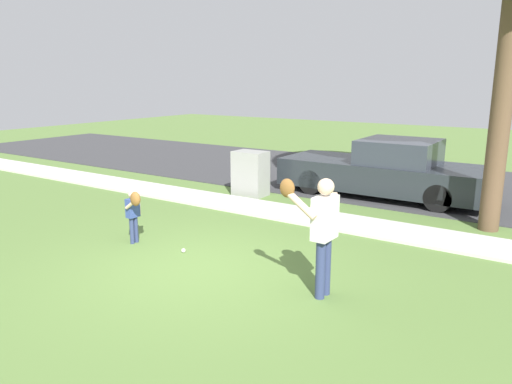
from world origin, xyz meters
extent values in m
plane|color=#567538|center=(0.00, 3.50, 0.00)|extent=(48.00, 48.00, 0.00)
cube|color=beige|center=(0.00, 3.60, 0.03)|extent=(36.00, 1.20, 0.06)
cube|color=#38383A|center=(0.00, 8.60, 0.01)|extent=(36.00, 6.80, 0.02)
cylinder|color=navy|center=(2.17, 0.11, 0.42)|extent=(0.13, 0.13, 0.84)
cylinder|color=navy|center=(2.17, 0.28, 0.42)|extent=(0.13, 0.13, 0.84)
cube|color=silver|center=(2.17, 0.20, 1.14)|extent=(0.24, 0.41, 0.60)
sphere|color=beige|center=(2.17, 0.20, 1.57)|extent=(0.23, 0.23, 0.23)
cylinder|color=beige|center=(1.91, -0.04, 1.35)|extent=(0.52, 0.11, 0.40)
ellipsoid|color=brown|center=(1.71, -0.04, 1.54)|extent=(0.22, 0.15, 0.26)
cylinder|color=beige|center=(2.18, 0.45, 1.16)|extent=(0.10, 0.10, 0.56)
cylinder|color=navy|center=(-1.74, 0.37, 0.25)|extent=(0.08, 0.08, 0.50)
cylinder|color=navy|center=(-1.74, 0.28, 0.25)|extent=(0.08, 0.08, 0.50)
cube|color=#33478C|center=(-1.74, 0.32, 0.67)|extent=(0.14, 0.24, 0.35)
sphere|color=beige|center=(-1.74, 0.32, 0.93)|extent=(0.13, 0.13, 0.13)
cylinder|color=beige|center=(-1.73, 0.47, 0.68)|extent=(0.06, 0.06, 0.33)
cylinder|color=beige|center=(-1.60, 0.17, 0.80)|extent=(0.31, 0.07, 0.24)
ellipsoid|color=brown|center=(-1.48, 0.17, 0.91)|extent=(0.22, 0.15, 0.26)
sphere|color=white|center=(-0.63, 0.43, 0.04)|extent=(0.07, 0.07, 0.07)
cube|color=gray|center=(-2.09, 4.68, 0.58)|extent=(0.85, 0.58, 1.16)
cylinder|color=brown|center=(3.60, 4.84, 2.73)|extent=(0.39, 0.39, 5.45)
cube|color=#23282D|center=(0.81, 6.49, 0.55)|extent=(5.20, 1.95, 0.70)
cube|color=#2D333D|center=(1.20, 6.49, 1.20)|extent=(1.82, 1.79, 0.60)
cylinder|color=black|center=(-0.81, 5.63, 0.34)|extent=(0.64, 0.22, 0.64)
cylinder|color=black|center=(-0.81, 7.36, 0.34)|extent=(0.64, 0.22, 0.64)
cylinder|color=black|center=(2.42, 5.63, 0.34)|extent=(0.64, 0.22, 0.64)
cylinder|color=black|center=(2.42, 7.36, 0.34)|extent=(0.64, 0.22, 0.64)
camera|label=1|loc=(4.87, -5.55, 2.95)|focal=33.99mm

